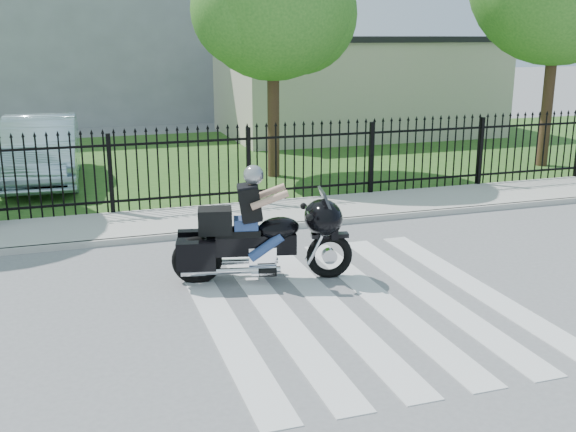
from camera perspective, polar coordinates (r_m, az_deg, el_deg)
name	(u,v)px	position (r m, az deg, el deg)	size (l,w,h in m)	color
ground	(356,304)	(9.91, 5.79, -7.40)	(120.00, 120.00, 0.00)	slate
crosswalk	(356,303)	(9.91, 5.79, -7.37)	(5.00, 5.50, 0.01)	silver
sidewalk	(261,215)	(14.36, -2.27, 0.10)	(40.00, 2.00, 0.12)	#ADAAA3
curb	(275,227)	(13.43, -1.10, -0.95)	(40.00, 0.12, 0.12)	#ADAAA3
grass_strip	(199,161)	(21.03, -7.55, 4.68)	(40.00, 12.00, 0.02)	#24501B
iron_fence	(249,167)	(15.11, -3.35, 4.12)	(26.00, 0.04, 1.80)	black
building_low	(356,88)	(26.70, 5.80, 10.71)	(10.00, 6.00, 3.50)	#C0B7A0
building_low_roof	(358,39)	(26.62, 5.91, 14.68)	(10.20, 6.20, 0.20)	black
motorcycle_rider	(258,233)	(10.55, -2.56, -1.43)	(2.84, 1.33, 1.90)	black
parked_car	(41,150)	(18.68, -20.17, 5.27)	(1.82, 5.21, 1.72)	#A9C6D5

